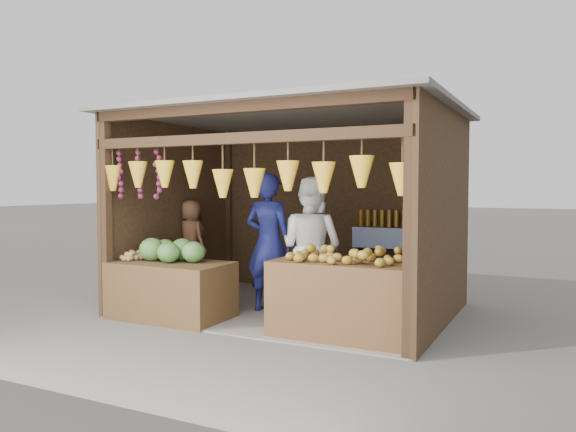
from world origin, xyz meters
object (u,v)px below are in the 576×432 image
(man_standing, at_px, (269,243))
(vendor_seated, at_px, (191,238))
(counter_left, at_px, (171,290))
(woman_standing, at_px, (311,248))
(counter_right, at_px, (345,299))

(man_standing, relative_size, vendor_seated, 1.58)
(man_standing, xyz_separation_m, vendor_seated, (-1.60, 0.47, -0.04))
(counter_left, bearing_deg, woman_standing, 25.66)
(man_standing, bearing_deg, counter_left, 41.52)
(woman_standing, distance_m, vendor_seated, 2.31)
(counter_left, distance_m, man_standing, 1.39)
(woman_standing, bearing_deg, counter_left, 36.70)
(vendor_seated, bearing_deg, counter_left, 135.22)
(counter_left, bearing_deg, man_standing, 41.12)
(woman_standing, relative_size, vendor_seated, 1.53)
(counter_right, height_order, vendor_seated, vendor_seated)
(counter_left, xyz_separation_m, man_standing, (0.96, 0.83, 0.57))
(woman_standing, xyz_separation_m, vendor_seated, (-2.25, 0.54, -0.01))
(counter_left, distance_m, counter_right, 2.29)
(counter_right, bearing_deg, vendor_seated, 158.31)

